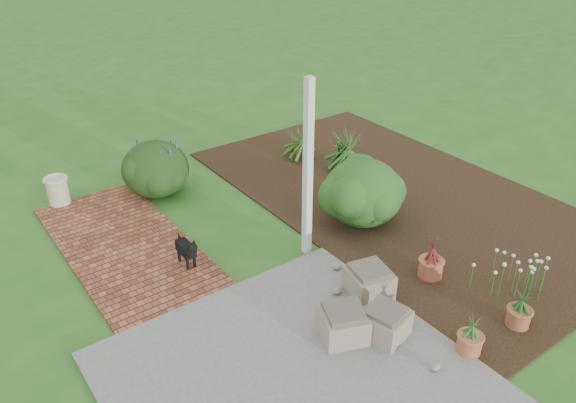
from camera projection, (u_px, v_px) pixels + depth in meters
ground at (293, 262)px, 7.64m from camera, size 80.00×80.00×0.00m
concrete_patio at (297, 382)px, 5.75m from camera, size 3.50×3.50×0.04m
brick_path at (125, 244)px, 8.00m from camera, size 1.60×3.50×0.04m
garden_bed at (397, 196)px, 9.27m from camera, size 4.00×7.00×0.03m
veranda_post at (308, 171)px, 7.26m from camera, size 0.10×0.10×2.50m
stone_trough_near at (384, 324)px, 6.26m from camera, size 0.56×0.56×0.31m
stone_trough_mid at (343, 325)px, 6.24m from camera, size 0.63×0.63×0.32m
stone_trough_far at (369, 283)px, 6.91m from camera, size 0.60×0.60×0.33m
black_dog at (187, 249)px, 7.39m from camera, size 0.15×0.50×0.43m
cream_ceramic_urn at (58, 191)px, 8.91m from camera, size 0.39×0.39×0.44m
evergreen_shrub at (363, 191)px, 8.32m from camera, size 1.55×1.55×1.01m
agapanthus_clump_back at (345, 147)px, 9.91m from camera, size 1.13×1.13×0.87m
agapanthus_clump_front at (299, 140)px, 10.36m from camera, size 1.08×1.08×0.73m
pink_flower_patch at (510, 275)px, 6.88m from camera, size 1.06×1.06×0.55m
terracotta_pot_bronze at (431, 268)px, 7.26m from camera, size 0.41×0.41×0.25m
terracotta_pot_small_left at (518, 317)px, 6.44m from camera, size 0.30×0.30×0.22m
terracotta_pot_small_right at (469, 343)px, 6.07m from camera, size 0.35×0.35×0.22m
purple_flowering_bush at (155, 168)px, 9.18m from camera, size 1.13×1.13×0.93m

